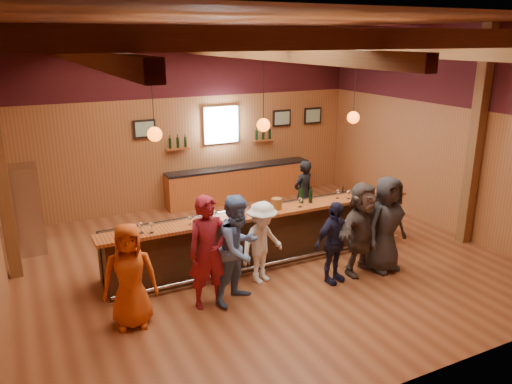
# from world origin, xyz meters

# --- Properties ---
(room) EXTENTS (9.04, 9.00, 4.52)m
(room) POSITION_xyz_m (0.00, 0.06, 3.21)
(room) COLOR brown
(room) RESTS_ON ground
(bar_counter) EXTENTS (6.30, 1.07, 1.11)m
(bar_counter) POSITION_xyz_m (0.02, 0.15, 0.52)
(bar_counter) COLOR black
(bar_counter) RESTS_ON ground
(back_bar_cabinet) EXTENTS (4.00, 0.52, 0.95)m
(back_bar_cabinet) POSITION_xyz_m (1.20, 3.72, 0.48)
(back_bar_cabinet) COLOR brown
(back_bar_cabinet) RESTS_ON ground
(window) EXTENTS (0.95, 0.09, 0.95)m
(window) POSITION_xyz_m (0.80, 3.95, 2.05)
(window) COLOR silver
(window) RESTS_ON room
(framed_pictures) EXTENTS (5.35, 0.05, 0.45)m
(framed_pictures) POSITION_xyz_m (1.67, 3.94, 2.10)
(framed_pictures) COLOR black
(framed_pictures) RESTS_ON room
(wine_shelves) EXTENTS (3.00, 0.18, 0.30)m
(wine_shelves) POSITION_xyz_m (0.80, 3.88, 1.62)
(wine_shelves) COLOR brown
(wine_shelves) RESTS_ON room
(pendant_lights) EXTENTS (4.24, 0.24, 1.37)m
(pendant_lights) POSITION_xyz_m (0.00, 0.00, 2.71)
(pendant_lights) COLOR black
(pendant_lights) RESTS_ON room
(stainless_fridge) EXTENTS (0.70, 0.70, 1.80)m
(stainless_fridge) POSITION_xyz_m (-4.10, 2.60, 0.90)
(stainless_fridge) COLOR silver
(stainless_fridge) RESTS_ON ground
(customer_orange) EXTENTS (0.90, 0.69, 1.65)m
(customer_orange) POSITION_xyz_m (-2.80, -1.11, 0.82)
(customer_orange) COLOR #BE4711
(customer_orange) RESTS_ON ground
(customer_redvest) EXTENTS (0.69, 0.46, 1.88)m
(customer_redvest) POSITION_xyz_m (-1.53, -1.08, 0.94)
(customer_redvest) COLOR maroon
(customer_redvest) RESTS_ON ground
(customer_denim) EXTENTS (1.11, 1.02, 1.84)m
(customer_denim) POSITION_xyz_m (-1.04, -1.14, 0.92)
(customer_denim) COLOR #5574AA
(customer_denim) RESTS_ON ground
(customer_white) EXTENTS (1.10, 0.86, 1.50)m
(customer_white) POSITION_xyz_m (-0.39, -0.72, 0.75)
(customer_white) COLOR white
(customer_white) RESTS_ON ground
(customer_navy) EXTENTS (0.94, 0.54, 1.51)m
(customer_navy) POSITION_xyz_m (0.75, -1.28, 0.75)
(customer_navy) COLOR #1D1D3A
(customer_navy) RESTS_ON ground
(customer_brown) EXTENTS (1.70, 0.94, 1.75)m
(customer_brown) POSITION_xyz_m (1.42, -1.20, 0.87)
(customer_brown) COLOR #4D433E
(customer_brown) RESTS_ON ground
(customer_dark) EXTENTS (0.96, 0.70, 1.83)m
(customer_dark) POSITION_xyz_m (1.88, -1.32, 0.91)
(customer_dark) COLOR #28282A
(customer_dark) RESTS_ON ground
(bartender) EXTENTS (0.65, 0.52, 1.56)m
(bartender) POSITION_xyz_m (1.73, 1.35, 0.78)
(bartender) COLOR black
(bartender) RESTS_ON ground
(ice_bucket) EXTENTS (0.20, 0.20, 0.21)m
(ice_bucket) POSITION_xyz_m (0.21, -0.16, 1.22)
(ice_bucket) COLOR brown
(ice_bucket) RESTS_ON bar_counter
(bottle_a) EXTENTS (0.08, 0.08, 0.39)m
(bottle_a) POSITION_xyz_m (0.82, -0.04, 1.26)
(bottle_a) COLOR black
(bottle_a) RESTS_ON bar_counter
(bottle_b) EXTENTS (0.07, 0.07, 0.34)m
(bottle_b) POSITION_xyz_m (0.99, -0.12, 1.24)
(bottle_b) COLOR black
(bottle_b) RESTS_ON bar_counter
(glass_a) EXTENTS (0.09, 0.09, 0.19)m
(glass_a) POSITION_xyz_m (-2.39, -0.22, 1.25)
(glass_a) COLOR silver
(glass_a) RESTS_ON bar_counter
(glass_b) EXTENTS (0.08, 0.08, 0.18)m
(glass_b) POSITION_xyz_m (-2.23, -0.28, 1.24)
(glass_b) COLOR silver
(glass_b) RESTS_ON bar_counter
(glass_c) EXTENTS (0.07, 0.07, 0.16)m
(glass_c) POSITION_xyz_m (-1.53, -0.21, 1.23)
(glass_c) COLOR silver
(glass_c) RESTS_ON bar_counter
(glass_d) EXTENTS (0.08, 0.08, 0.18)m
(glass_d) POSITION_xyz_m (-1.05, -0.18, 1.24)
(glass_d) COLOR silver
(glass_d) RESTS_ON bar_counter
(glass_e) EXTENTS (0.07, 0.07, 0.16)m
(glass_e) POSITION_xyz_m (-0.29, -0.12, 1.23)
(glass_e) COLOR silver
(glass_e) RESTS_ON bar_counter
(glass_f) EXTENTS (0.08, 0.08, 0.19)m
(glass_f) POSITION_xyz_m (0.67, -0.24, 1.24)
(glass_f) COLOR silver
(glass_f) RESTS_ON bar_counter
(glass_g) EXTENTS (0.08, 0.08, 0.18)m
(glass_g) POSITION_xyz_m (1.63, -0.12, 1.24)
(glass_g) COLOR silver
(glass_g) RESTS_ON bar_counter
(glass_h) EXTENTS (0.08, 0.08, 0.18)m
(glass_h) POSITION_xyz_m (1.81, -0.25, 1.24)
(glass_h) COLOR silver
(glass_h) RESTS_ON bar_counter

